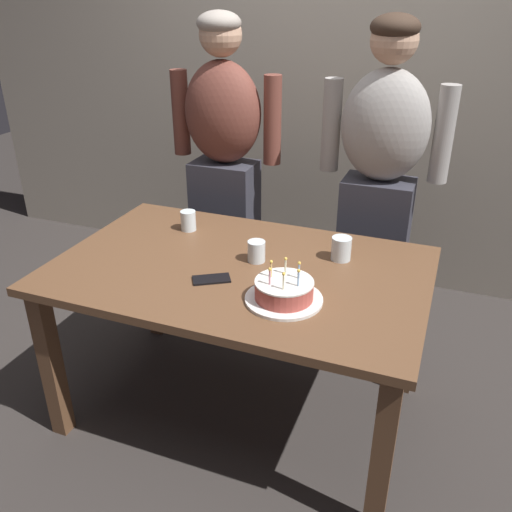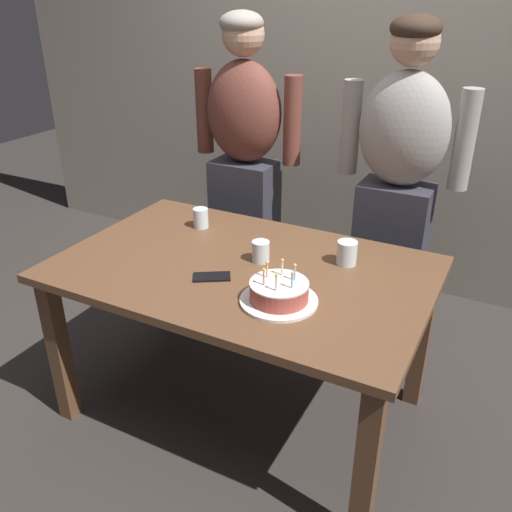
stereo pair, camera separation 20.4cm
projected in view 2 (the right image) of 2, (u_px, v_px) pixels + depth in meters
ground_plane at (244, 406)px, 2.51m from camera, size 10.00×10.00×0.00m
back_wall at (368, 74)px, 3.17m from camera, size 5.20×0.10×2.60m
dining_table at (243, 286)px, 2.23m from camera, size 1.50×0.96×0.74m
birthday_cake at (279, 293)px, 1.91m from camera, size 0.28×0.28×0.15m
water_glass_near at (201, 218)px, 2.52m from camera, size 0.07×0.07×0.09m
water_glass_far at (347, 253)px, 2.18m from camera, size 0.08×0.08×0.10m
water_glass_side at (261, 251)px, 2.20m from camera, size 0.07×0.07×0.09m
cell_phone at (212, 277)px, 2.09m from camera, size 0.16×0.14×0.01m
person_man_bearded at (245, 170)px, 2.90m from camera, size 0.61×0.27×1.66m
person_woman_cardigan at (396, 194)px, 2.56m from camera, size 0.61×0.27×1.66m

